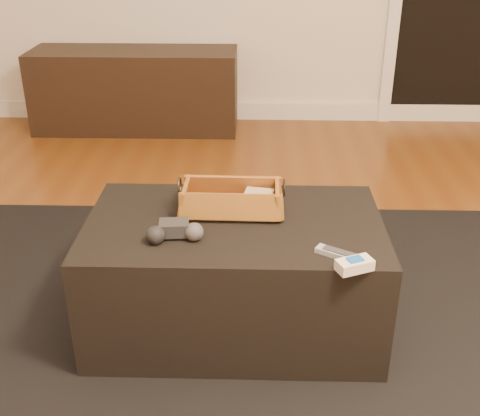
{
  "coord_description": "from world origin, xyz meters",
  "views": [
    {
      "loc": [
        -0.06,
        -1.49,
        1.37
      ],
      "look_at": [
        -0.12,
        0.27,
        0.49
      ],
      "focal_mm": 45.0,
      "sensor_mm": 36.0,
      "label": 1
    }
  ],
  "objects_px": {
    "tv_remote": "(226,207)",
    "media_cabinet": "(136,90)",
    "game_controller": "(175,231)",
    "ottoman": "(234,274)",
    "cream_gadget": "(355,265)",
    "wicker_basket": "(232,201)",
    "silver_remote": "(343,255)"
  },
  "relations": [
    {
      "from": "wicker_basket",
      "to": "cream_gadget",
      "type": "distance_m",
      "value": 0.52
    },
    {
      "from": "ottoman",
      "to": "cream_gadget",
      "type": "relative_size",
      "value": 8.46
    },
    {
      "from": "ottoman",
      "to": "game_controller",
      "type": "xyz_separation_m",
      "value": [
        -0.18,
        -0.13,
        0.24
      ]
    },
    {
      "from": "tv_remote",
      "to": "cream_gadget",
      "type": "bearing_deg",
      "value": -47.24
    },
    {
      "from": "ottoman",
      "to": "media_cabinet",
      "type": "bearing_deg",
      "value": 108.82
    },
    {
      "from": "game_controller",
      "to": "silver_remote",
      "type": "distance_m",
      "value": 0.53
    },
    {
      "from": "media_cabinet",
      "to": "ottoman",
      "type": "xyz_separation_m",
      "value": [
        0.76,
        -2.22,
        -0.05
      ]
    },
    {
      "from": "media_cabinet",
      "to": "silver_remote",
      "type": "bearing_deg",
      "value": -65.95
    },
    {
      "from": "media_cabinet",
      "to": "cream_gadget",
      "type": "height_order",
      "value": "media_cabinet"
    },
    {
      "from": "ottoman",
      "to": "cream_gadget",
      "type": "height_order",
      "value": "cream_gadget"
    },
    {
      "from": "media_cabinet",
      "to": "game_controller",
      "type": "height_order",
      "value": "media_cabinet"
    },
    {
      "from": "tv_remote",
      "to": "media_cabinet",
      "type": "bearing_deg",
      "value": 103.54
    },
    {
      "from": "game_controller",
      "to": "silver_remote",
      "type": "xyz_separation_m",
      "value": [
        0.52,
        -0.1,
        -0.02
      ]
    },
    {
      "from": "media_cabinet",
      "to": "silver_remote",
      "type": "height_order",
      "value": "media_cabinet"
    },
    {
      "from": "tv_remote",
      "to": "silver_remote",
      "type": "relative_size",
      "value": 1.15
    },
    {
      "from": "ottoman",
      "to": "tv_remote",
      "type": "height_order",
      "value": "tv_remote"
    },
    {
      "from": "ottoman",
      "to": "tv_remote",
      "type": "relative_size",
      "value": 5.29
    },
    {
      "from": "tv_remote",
      "to": "wicker_basket",
      "type": "xyz_separation_m",
      "value": [
        0.02,
        0.01,
        0.02
      ]
    },
    {
      "from": "media_cabinet",
      "to": "game_controller",
      "type": "relative_size",
      "value": 7.25
    },
    {
      "from": "wicker_basket",
      "to": "game_controller",
      "type": "bearing_deg",
      "value": -130.45
    },
    {
      "from": "game_controller",
      "to": "cream_gadget",
      "type": "relative_size",
      "value": 1.6
    },
    {
      "from": "tv_remote",
      "to": "game_controller",
      "type": "distance_m",
      "value": 0.24
    },
    {
      "from": "ottoman",
      "to": "tv_remote",
      "type": "distance_m",
      "value": 0.24
    },
    {
      "from": "media_cabinet",
      "to": "wicker_basket",
      "type": "height_order",
      "value": "wicker_basket"
    },
    {
      "from": "wicker_basket",
      "to": "cream_gadget",
      "type": "relative_size",
      "value": 3.08
    },
    {
      "from": "tv_remote",
      "to": "wicker_basket",
      "type": "relative_size",
      "value": 0.52
    },
    {
      "from": "wicker_basket",
      "to": "cream_gadget",
      "type": "xyz_separation_m",
      "value": [
        0.37,
        -0.37,
        -0.02
      ]
    },
    {
      "from": "silver_remote",
      "to": "media_cabinet",
      "type": "bearing_deg",
      "value": 114.05
    },
    {
      "from": "tv_remote",
      "to": "silver_remote",
      "type": "height_order",
      "value": "tv_remote"
    },
    {
      "from": "game_controller",
      "to": "silver_remote",
      "type": "height_order",
      "value": "game_controller"
    },
    {
      "from": "tv_remote",
      "to": "wicker_basket",
      "type": "bearing_deg",
      "value": 30.87
    },
    {
      "from": "ottoman",
      "to": "wicker_basket",
      "type": "height_order",
      "value": "wicker_basket"
    }
  ]
}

